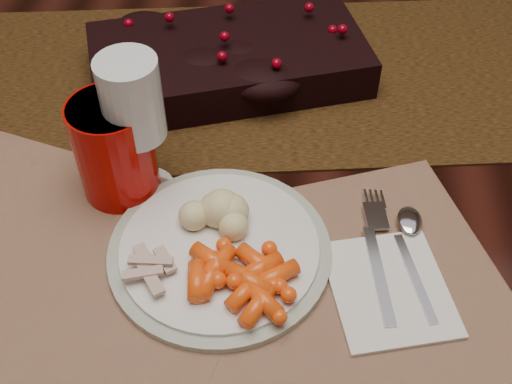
# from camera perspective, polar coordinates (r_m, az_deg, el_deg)

# --- Properties ---
(floor) EXTENTS (5.00, 5.00, 0.00)m
(floor) POSITION_cam_1_polar(r_m,az_deg,el_deg) (1.50, 0.33, -13.99)
(floor) COLOR black
(floor) RESTS_ON ground
(dining_table) EXTENTS (1.80, 1.00, 0.75)m
(dining_table) POSITION_cam_1_polar(r_m,az_deg,el_deg) (1.18, 0.41, -5.29)
(dining_table) COLOR black
(dining_table) RESTS_ON floor
(table_runner) EXTENTS (1.89, 0.64, 0.00)m
(table_runner) POSITION_cam_1_polar(r_m,az_deg,el_deg) (0.93, -2.48, 10.01)
(table_runner) COLOR #433012
(table_runner) RESTS_ON dining_table
(centerpiece) EXTENTS (0.42, 0.30, 0.08)m
(centerpiece) POSITION_cam_1_polar(r_m,az_deg,el_deg) (0.91, -2.47, 12.12)
(centerpiece) COLOR black
(centerpiece) RESTS_ON table_runner
(placemat_main) EXTENTS (0.48, 0.42, 0.00)m
(placemat_main) POSITION_cam_1_polar(r_m,az_deg,el_deg) (0.68, 5.03, -8.88)
(placemat_main) COLOR brown
(placemat_main) RESTS_ON dining_table
(placemat_second) EXTENTS (0.57, 0.48, 0.00)m
(placemat_second) POSITION_cam_1_polar(r_m,az_deg,el_deg) (0.74, -20.44, -6.58)
(placemat_second) COLOR #956B4E
(placemat_second) RESTS_ON dining_table
(dinner_plate) EXTENTS (0.25, 0.25, 0.01)m
(dinner_plate) POSITION_cam_1_polar(r_m,az_deg,el_deg) (0.70, -3.25, -5.14)
(dinner_plate) COLOR silver
(dinner_plate) RESTS_ON placemat_main
(baby_carrots) EXTENTS (0.11, 0.09, 0.02)m
(baby_carrots) POSITION_cam_1_polar(r_m,az_deg,el_deg) (0.66, -1.73, -7.87)
(baby_carrots) COLOR #F44A0E
(baby_carrots) RESTS_ON dinner_plate
(mashed_potatoes) EXTENTS (0.09, 0.09, 0.04)m
(mashed_potatoes) POSITION_cam_1_polar(r_m,az_deg,el_deg) (0.70, -3.69, -1.12)
(mashed_potatoes) COLOR #D7B879
(mashed_potatoes) RESTS_ON dinner_plate
(turkey_shreds) EXTENTS (0.09, 0.08, 0.02)m
(turkey_shreds) POSITION_cam_1_polar(r_m,az_deg,el_deg) (0.68, -9.70, -6.42)
(turkey_shreds) COLOR beige
(turkey_shreds) RESTS_ON dinner_plate
(napkin) EXTENTS (0.15, 0.16, 0.00)m
(napkin) POSITION_cam_1_polar(r_m,az_deg,el_deg) (0.69, 11.74, -8.39)
(napkin) COLOR silver
(napkin) RESTS_ON placemat_main
(fork) EXTENTS (0.05, 0.16, 0.00)m
(fork) POSITION_cam_1_polar(r_m,az_deg,el_deg) (0.71, 10.79, -5.82)
(fork) COLOR silver
(fork) RESTS_ON napkin
(spoon) EXTENTS (0.06, 0.15, 0.00)m
(spoon) POSITION_cam_1_polar(r_m,az_deg,el_deg) (0.71, 13.79, -5.78)
(spoon) COLOR silver
(spoon) RESTS_ON napkin
(red_cup) EXTENTS (0.10, 0.10, 0.12)m
(red_cup) POSITION_cam_1_polar(r_m,az_deg,el_deg) (0.74, -12.44, 3.73)
(red_cup) COLOR #AA0502
(red_cup) RESTS_ON placemat_main
(wine_glass) EXTENTS (0.07, 0.07, 0.19)m
(wine_glass) POSITION_cam_1_polar(r_m,az_deg,el_deg) (0.72, -10.51, 5.36)
(wine_glass) COLOR silver
(wine_glass) RESTS_ON dining_table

